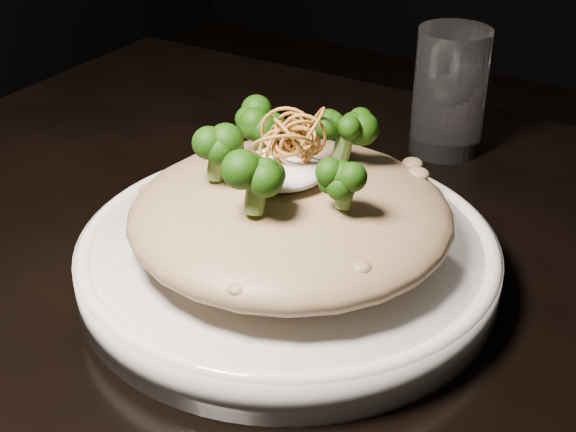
% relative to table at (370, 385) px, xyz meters
% --- Properties ---
extents(table, '(1.10, 0.80, 0.75)m').
position_rel_table_xyz_m(table, '(0.00, 0.00, 0.00)').
color(table, black).
rests_on(table, ground).
extents(plate, '(0.32, 0.32, 0.03)m').
position_rel_table_xyz_m(plate, '(-0.07, -0.01, 0.10)').
color(plate, white).
rests_on(plate, table).
extents(risotto, '(0.24, 0.24, 0.05)m').
position_rel_table_xyz_m(risotto, '(-0.07, -0.01, 0.14)').
color(risotto, brown).
rests_on(risotto, plate).
extents(broccoli, '(0.15, 0.15, 0.05)m').
position_rel_table_xyz_m(broccoli, '(-0.07, -0.01, 0.20)').
color(broccoli, black).
rests_on(broccoli, risotto).
extents(cheese, '(0.06, 0.06, 0.02)m').
position_rel_table_xyz_m(cheese, '(-0.08, -0.01, 0.18)').
color(cheese, silver).
rests_on(cheese, risotto).
extents(shallots, '(0.06, 0.06, 0.04)m').
position_rel_table_xyz_m(shallots, '(-0.08, -0.00, 0.21)').
color(shallots, '#93611F').
rests_on(shallots, cheese).
extents(drinking_glass, '(0.08, 0.08, 0.13)m').
position_rel_table_xyz_m(drinking_glass, '(-0.05, 0.27, 0.15)').
color(drinking_glass, white).
rests_on(drinking_glass, table).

